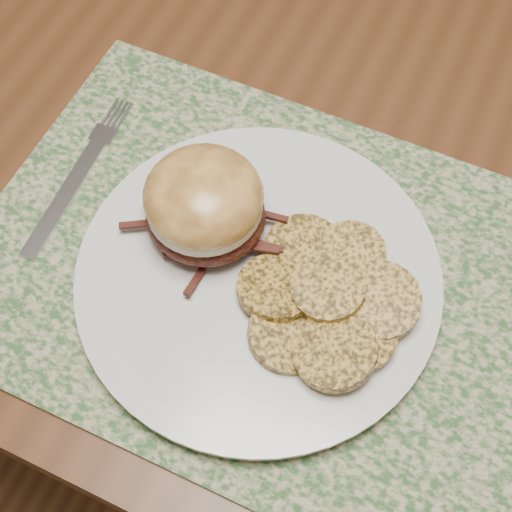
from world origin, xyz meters
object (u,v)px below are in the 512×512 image
at_px(dinner_plate, 258,277).
at_px(pork_sandwich, 204,204).
at_px(dining_table, 506,162).
at_px(fork, 80,174).

bearing_deg(dinner_plate, pork_sandwich, 159.95).
distance_m(dining_table, pork_sandwich, 0.34).
relative_size(dinner_plate, fork, 1.52).
distance_m(dining_table, fork, 0.41).
xyz_separation_m(dining_table, fork, (-0.33, -0.23, 0.09)).
relative_size(dining_table, pork_sandwich, 14.61).
height_order(dining_table, fork, fork).
xyz_separation_m(dinner_plate, pork_sandwich, (-0.05, 0.02, 0.04)).
distance_m(dinner_plate, pork_sandwich, 0.07).
bearing_deg(dinner_plate, dining_table, 60.13).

